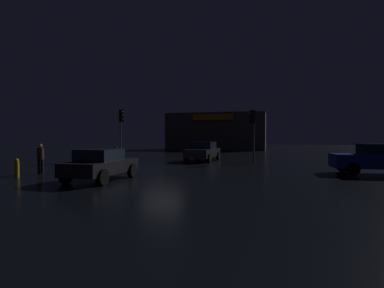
# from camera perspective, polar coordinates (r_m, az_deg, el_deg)

# --- Properties ---
(ground_plane) EXTENTS (120.00, 120.00, 0.00)m
(ground_plane) POSITION_cam_1_polar(r_m,az_deg,el_deg) (19.37, -5.55, -4.39)
(ground_plane) COLOR black
(store_building) EXTENTS (14.53, 6.54, 5.46)m
(store_building) POSITION_cam_1_polar(r_m,az_deg,el_deg) (46.90, 4.63, 2.33)
(store_building) COLOR #4C4742
(store_building) RESTS_ON ground
(traffic_signal_main) EXTENTS (0.43, 0.41, 4.10)m
(traffic_signal_main) POSITION_cam_1_polar(r_m,az_deg,el_deg) (25.28, -13.04, 4.05)
(traffic_signal_main) COLOR #595B60
(traffic_signal_main) RESTS_ON ground
(traffic_signal_opposite) EXTENTS (0.42, 0.42, 3.92)m
(traffic_signal_opposite) POSITION_cam_1_polar(r_m,az_deg,el_deg) (23.36, 11.23, 3.46)
(traffic_signal_opposite) COLOR #595B60
(traffic_signal_opposite) RESTS_ON ground
(car_near) EXTENTS (4.52, 2.18, 1.58)m
(car_near) POSITION_cam_1_polar(r_m,az_deg,el_deg) (18.48, 31.34, -2.38)
(car_near) COLOR navy
(car_near) RESTS_ON ground
(car_far) EXTENTS (1.97, 3.92, 1.40)m
(car_far) POSITION_cam_1_polar(r_m,az_deg,el_deg) (14.18, -16.58, -3.62)
(car_far) COLOR black
(car_far) RESTS_ON ground
(car_crossing) EXTENTS (2.22, 4.64, 1.54)m
(car_crossing) POSITION_cam_1_polar(r_m,az_deg,el_deg) (24.51, 2.09, -1.34)
(car_crossing) COLOR black
(car_crossing) RESTS_ON ground
(pedestrian) EXTENTS (0.47, 0.47, 1.56)m
(pedestrian) POSITION_cam_1_polar(r_m,az_deg,el_deg) (17.85, -26.36, -2.12)
(pedestrian) COLOR black
(pedestrian) RESTS_ON ground
(fire_hydrant) EXTENTS (0.22, 0.22, 0.91)m
(fire_hydrant) POSITION_cam_1_polar(r_m,az_deg,el_deg) (16.73, -29.81, -3.93)
(fire_hydrant) COLOR gold
(fire_hydrant) RESTS_ON ground
(bollard_kerb_a) EXTENTS (0.11, 0.11, 1.09)m
(bollard_kerb_a) POSITION_cam_1_polar(r_m,az_deg,el_deg) (29.06, -13.81, -1.43)
(bollard_kerb_a) COLOR gold
(bollard_kerb_a) RESTS_ON ground
(bollard_kerb_b) EXTENTS (0.09, 0.09, 1.00)m
(bollard_kerb_b) POSITION_cam_1_polar(r_m,az_deg,el_deg) (28.13, -16.46, -1.62)
(bollard_kerb_b) COLOR #595B60
(bollard_kerb_b) RESTS_ON ground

